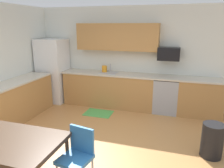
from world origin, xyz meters
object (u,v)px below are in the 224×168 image
oven_range (166,95)px  chair_near_table (78,153)px  dining_table (9,144)px  refrigerator (53,71)px  kettle (104,69)px  microwave (169,54)px  trash_bin (212,140)px

oven_range → chair_near_table: (-0.98, -3.15, 0.05)m
oven_range → dining_table: size_ratio=0.65×
dining_table → chair_near_table: size_ratio=1.65×
refrigerator → kettle: bearing=4.8°
microwave → trash_bin: bearing=-65.1°
refrigerator → dining_table: size_ratio=1.30×
trash_bin → microwave: bearing=114.9°
oven_range → chair_near_table: bearing=-107.2°
microwave → chair_near_table: microwave is taller
dining_table → kettle: bearing=88.0°
oven_range → dining_table: 3.92m
chair_near_table → dining_table: bearing=-159.2°
refrigerator → chair_near_table: 3.83m
refrigerator → trash_bin: bearing=-23.0°
refrigerator → microwave: refrigerator is taller
trash_bin → kettle: bearing=143.9°
microwave → dining_table: microwave is taller
refrigerator → chair_near_table: refrigerator is taller
kettle → oven_range: bearing=-1.7°
microwave → trash_bin: (0.90, -1.94, -1.21)m
chair_near_table → kettle: size_ratio=4.25×
microwave → chair_near_table: 3.54m
refrigerator → dining_table: 3.68m
refrigerator → oven_range: bearing=1.4°
oven_range → refrigerator: bearing=-178.6°
trash_bin → refrigerator: bearing=157.0°
refrigerator → trash_bin: (4.14, -1.76, -0.61)m
microwave → oven_range: bearing=-90.0°
microwave → kettle: microwave is taller
refrigerator → oven_range: (3.24, 0.08, -0.46)m
refrigerator → dining_table: bearing=-67.3°
microwave → kettle: bearing=-178.3°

